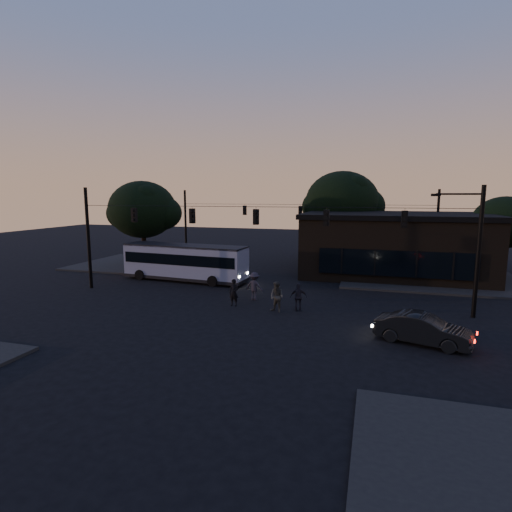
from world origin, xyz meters
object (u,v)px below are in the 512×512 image
(pedestrian_c, at_px, (299,297))
(pedestrian_d, at_px, (255,286))
(bus, at_px, (185,261))
(building, at_px, (393,244))
(car, at_px, (423,329))
(pedestrian_b, at_px, (277,297))
(pedestrian_a, at_px, (234,293))

(pedestrian_c, height_order, pedestrian_d, pedestrian_d)
(pedestrian_c, distance_m, pedestrian_d, 3.72)
(bus, distance_m, pedestrian_d, 8.40)
(pedestrian_c, bearing_deg, pedestrian_d, -39.29)
(building, height_order, pedestrian_c, building)
(car, relative_size, pedestrian_c, 2.47)
(pedestrian_b, bearing_deg, pedestrian_a, -168.30)
(pedestrian_a, relative_size, pedestrian_c, 0.99)
(building, relative_size, pedestrian_d, 8.22)
(pedestrian_d, bearing_deg, car, 163.72)
(pedestrian_b, xyz_separation_m, pedestrian_d, (-2.08, 2.28, 0.01))
(pedestrian_a, distance_m, pedestrian_d, 1.97)
(building, distance_m, bus, 18.05)
(car, relative_size, pedestrian_d, 2.29)
(bus, height_order, pedestrian_d, bus)
(bus, relative_size, car, 2.48)
(pedestrian_b, height_order, pedestrian_d, pedestrian_d)
(pedestrian_a, bearing_deg, building, 60.30)
(bus, relative_size, pedestrian_c, 6.13)
(bus, relative_size, pedestrian_b, 5.74)
(car, height_order, pedestrian_c, pedestrian_c)
(car, xyz_separation_m, pedestrian_a, (-10.70, 3.61, 0.15))
(car, distance_m, pedestrian_c, 7.54)
(bus, bearing_deg, pedestrian_c, -24.95)
(building, height_order, pedestrian_a, building)
(pedestrian_c, bearing_deg, bus, -41.19)
(pedestrian_c, relative_size, pedestrian_d, 0.93)
(pedestrian_b, xyz_separation_m, pedestrian_c, (1.21, 0.55, -0.06))
(pedestrian_b, height_order, pedestrian_c, pedestrian_b)
(building, xyz_separation_m, car, (0.73, -17.21, -2.00))
(pedestrian_a, bearing_deg, car, -12.10)
(car, bearing_deg, pedestrian_d, 77.97)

